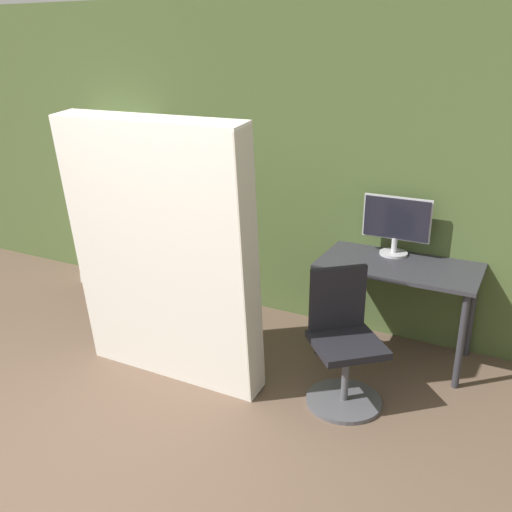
% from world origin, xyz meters
% --- Properties ---
extents(wall_back, '(8.00, 0.06, 2.70)m').
position_xyz_m(wall_back, '(0.00, 3.00, 1.35)').
color(wall_back, '#47592D').
rests_on(wall_back, ground).
extents(desk, '(1.18, 0.63, 0.77)m').
position_xyz_m(desk, '(1.23, 2.65, 0.66)').
color(desk, '#2D2D33').
rests_on(desk, ground).
extents(monitor, '(0.53, 0.22, 0.47)m').
position_xyz_m(monitor, '(1.14, 2.85, 1.03)').
color(monitor, '#B7B7BC').
rests_on(monitor, desk).
extents(office_chair, '(0.62, 0.62, 0.93)m').
position_xyz_m(office_chair, '(1.08, 1.89, 0.38)').
color(office_chair, '#4C4C51').
rests_on(office_chair, ground).
extents(bookshelf, '(0.86, 0.35, 1.65)m').
position_xyz_m(bookshelf, '(-1.70, 2.83, 0.81)').
color(bookshelf, beige).
rests_on(bookshelf, ground).
extents(mattress_near, '(1.39, 0.41, 1.91)m').
position_xyz_m(mattress_near, '(-0.14, 1.56, 0.95)').
color(mattress_near, silver).
rests_on(mattress_near, ground).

